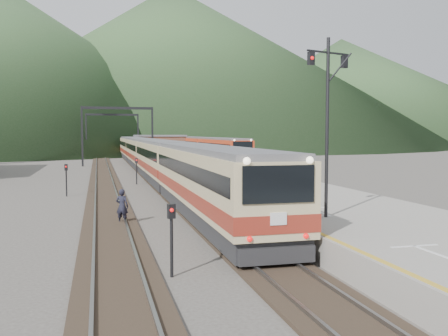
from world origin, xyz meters
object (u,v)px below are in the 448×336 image
object	(u,v)px
worker	(122,206)
signal_mast	(327,109)
second_train	(207,148)
main_train	(150,155)

from	to	relation	value
worker	signal_mast	bearing A→B (deg)	168.13
second_train	worker	bearing A→B (deg)	-106.51
worker	second_train	bearing A→B (deg)	-80.90
second_train	signal_mast	distance (m)	60.35
main_train	second_train	size ratio (longest dim) A/B	1.96
main_train	second_train	world-z (taller)	second_train
worker	main_train	bearing A→B (deg)	-72.70
main_train	worker	bearing A→B (deg)	-98.31
main_train	worker	distance (m)	30.48
main_train	signal_mast	world-z (taller)	signal_mast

